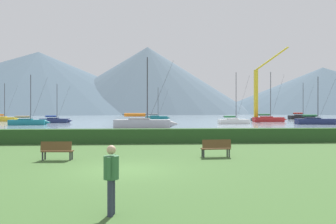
{
  "coord_description": "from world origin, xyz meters",
  "views": [
    {
      "loc": [
        0.93,
        -13.03,
        2.44
      ],
      "look_at": [
        5.03,
        49.05,
        2.34
      ],
      "focal_mm": 33.08,
      "sensor_mm": 36.0,
      "label": 1
    }
  ],
  "objects_px": {
    "sailboat_slip_12": "(315,121)",
    "park_bench_under_tree": "(216,147)",
    "sailboat_slip_1": "(28,122)",
    "sailboat_slip_2": "(301,117)",
    "sailboat_slip_5": "(143,123)",
    "sailboat_slip_9": "(157,117)",
    "sailboat_slip_4": "(55,120)",
    "sailboat_slip_0": "(269,119)",
    "sailboat_slip_11": "(3,119)",
    "park_bench_near_path": "(57,150)",
    "person_seated_viewer": "(111,174)",
    "dock_crane": "(258,97)",
    "sailboat_slip_6": "(234,121)"
  },
  "relations": [
    {
      "from": "sailboat_slip_2",
      "to": "park_bench_under_tree",
      "type": "relative_size",
      "value": 7.29
    },
    {
      "from": "sailboat_slip_0",
      "to": "sailboat_slip_4",
      "type": "distance_m",
      "value": 48.53
    },
    {
      "from": "person_seated_viewer",
      "to": "dock_crane",
      "type": "height_order",
      "value": "dock_crane"
    },
    {
      "from": "sailboat_slip_2",
      "to": "person_seated_viewer",
      "type": "xyz_separation_m",
      "value": [
        -49.64,
        -87.76,
        0.23
      ]
    },
    {
      "from": "sailboat_slip_1",
      "to": "sailboat_slip_0",
      "type": "bearing_deg",
      "value": 9.59
    },
    {
      "from": "sailboat_slip_11",
      "to": "sailboat_slip_12",
      "type": "distance_m",
      "value": 70.75
    },
    {
      "from": "sailboat_slip_0",
      "to": "sailboat_slip_5",
      "type": "distance_m",
      "value": 39.36
    },
    {
      "from": "sailboat_slip_5",
      "to": "sailboat_slip_9",
      "type": "bearing_deg",
      "value": 90.37
    },
    {
      "from": "sailboat_slip_9",
      "to": "park_bench_near_path",
      "type": "bearing_deg",
      "value": -95.2
    },
    {
      "from": "sailboat_slip_9",
      "to": "person_seated_viewer",
      "type": "height_order",
      "value": "sailboat_slip_9"
    },
    {
      "from": "sailboat_slip_1",
      "to": "sailboat_slip_11",
      "type": "bearing_deg",
      "value": 117.18
    },
    {
      "from": "sailboat_slip_12",
      "to": "person_seated_viewer",
      "type": "relative_size",
      "value": 5.5
    },
    {
      "from": "park_bench_under_tree",
      "to": "sailboat_slip_12",
      "type": "bearing_deg",
      "value": 51.09
    },
    {
      "from": "sailboat_slip_1",
      "to": "sailboat_slip_2",
      "type": "xyz_separation_m",
      "value": [
        70.22,
        38.04,
        0.15
      ]
    },
    {
      "from": "sailboat_slip_5",
      "to": "sailboat_slip_0",
      "type": "bearing_deg",
      "value": 46.42
    },
    {
      "from": "sailboat_slip_9",
      "to": "dock_crane",
      "type": "distance_m",
      "value": 31.52
    },
    {
      "from": "sailboat_slip_1",
      "to": "person_seated_viewer",
      "type": "distance_m",
      "value": 53.81
    },
    {
      "from": "sailboat_slip_6",
      "to": "person_seated_viewer",
      "type": "xyz_separation_m",
      "value": [
        -17.78,
        -52.24,
        0.39
      ]
    },
    {
      "from": "sailboat_slip_1",
      "to": "sailboat_slip_6",
      "type": "distance_m",
      "value": 38.44
    },
    {
      "from": "person_seated_viewer",
      "to": "dock_crane",
      "type": "bearing_deg",
      "value": 74.96
    },
    {
      "from": "sailboat_slip_12",
      "to": "dock_crane",
      "type": "distance_m",
      "value": 18.16
    },
    {
      "from": "sailboat_slip_5",
      "to": "sailboat_slip_12",
      "type": "height_order",
      "value": "sailboat_slip_5"
    },
    {
      "from": "sailboat_slip_6",
      "to": "sailboat_slip_11",
      "type": "height_order",
      "value": "sailboat_slip_6"
    },
    {
      "from": "sailboat_slip_5",
      "to": "park_bench_under_tree",
      "type": "bearing_deg",
      "value": -77.27
    },
    {
      "from": "sailboat_slip_4",
      "to": "park_bench_under_tree",
      "type": "relative_size",
      "value": 5.25
    },
    {
      "from": "sailboat_slip_1",
      "to": "sailboat_slip_2",
      "type": "height_order",
      "value": "sailboat_slip_2"
    },
    {
      "from": "sailboat_slip_6",
      "to": "sailboat_slip_0",
      "type": "bearing_deg",
      "value": 40.79
    },
    {
      "from": "sailboat_slip_9",
      "to": "park_bench_near_path",
      "type": "distance_m",
      "value": 77.72
    },
    {
      "from": "sailboat_slip_2",
      "to": "sailboat_slip_4",
      "type": "bearing_deg",
      "value": -159.85
    },
    {
      "from": "sailboat_slip_5",
      "to": "sailboat_slip_9",
      "type": "distance_m",
      "value": 48.34
    },
    {
      "from": "sailboat_slip_1",
      "to": "sailboat_slip_2",
      "type": "bearing_deg",
      "value": 22.08
    },
    {
      "from": "sailboat_slip_1",
      "to": "sailboat_slip_6",
      "type": "xyz_separation_m",
      "value": [
        38.35,
        2.53,
        -0.01
      ]
    },
    {
      "from": "sailboat_slip_2",
      "to": "park_bench_under_tree",
      "type": "bearing_deg",
      "value": -121.45
    },
    {
      "from": "sailboat_slip_12",
      "to": "sailboat_slip_6",
      "type": "bearing_deg",
      "value": 177.77
    },
    {
      "from": "sailboat_slip_9",
      "to": "sailboat_slip_11",
      "type": "distance_m",
      "value": 41.0
    },
    {
      "from": "sailboat_slip_0",
      "to": "sailboat_slip_9",
      "type": "height_order",
      "value": "sailboat_slip_0"
    },
    {
      "from": "sailboat_slip_0",
      "to": "park_bench_near_path",
      "type": "relative_size",
      "value": 7.6
    },
    {
      "from": "sailboat_slip_0",
      "to": "sailboat_slip_11",
      "type": "height_order",
      "value": "sailboat_slip_0"
    },
    {
      "from": "sailboat_slip_0",
      "to": "person_seated_viewer",
      "type": "height_order",
      "value": "sailboat_slip_0"
    },
    {
      "from": "sailboat_slip_12",
      "to": "person_seated_viewer",
      "type": "height_order",
      "value": "sailboat_slip_12"
    },
    {
      "from": "sailboat_slip_0",
      "to": "sailboat_slip_4",
      "type": "xyz_separation_m",
      "value": [
        -48.38,
        -3.69,
        -0.12
      ]
    },
    {
      "from": "sailboat_slip_1",
      "to": "park_bench_under_tree",
      "type": "distance_m",
      "value": 47.85
    },
    {
      "from": "sailboat_slip_0",
      "to": "sailboat_slip_5",
      "type": "bearing_deg",
      "value": -135.21
    },
    {
      "from": "sailboat_slip_5",
      "to": "person_seated_viewer",
      "type": "distance_m",
      "value": 37.6
    },
    {
      "from": "sailboat_slip_11",
      "to": "park_bench_under_tree",
      "type": "distance_m",
      "value": 73.34
    },
    {
      "from": "sailboat_slip_6",
      "to": "park_bench_near_path",
      "type": "height_order",
      "value": "sailboat_slip_6"
    },
    {
      "from": "sailboat_slip_12",
      "to": "park_bench_under_tree",
      "type": "height_order",
      "value": "sailboat_slip_12"
    },
    {
      "from": "sailboat_slip_1",
      "to": "sailboat_slip_5",
      "type": "height_order",
      "value": "sailboat_slip_5"
    },
    {
      "from": "sailboat_slip_2",
      "to": "dock_crane",
      "type": "relative_size",
      "value": 0.63
    },
    {
      "from": "sailboat_slip_0",
      "to": "sailboat_slip_11",
      "type": "distance_m",
      "value": 64.48
    }
  ]
}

